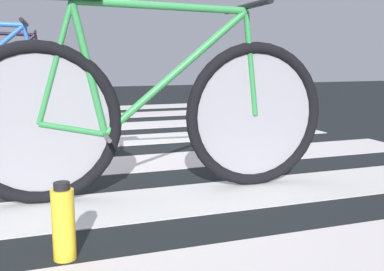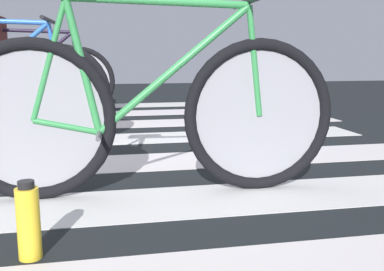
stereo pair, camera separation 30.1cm
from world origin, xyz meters
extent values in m
cube|color=black|center=(0.00, 0.00, 0.01)|extent=(18.00, 14.00, 0.02)
cube|color=beige|center=(0.13, -1.03, 0.02)|extent=(5.20, 0.44, 0.00)
cube|color=beige|center=(0.02, -0.26, 0.02)|extent=(5.20, 0.44, 0.00)
cube|color=silver|center=(-0.12, 0.52, 0.02)|extent=(5.20, 0.44, 0.00)
cube|color=beige|center=(0.12, 1.26, 0.02)|extent=(5.20, 0.44, 0.00)
cube|color=silver|center=(-0.05, 2.04, 0.02)|extent=(5.20, 0.44, 0.00)
cube|color=silver|center=(0.08, 2.80, 0.02)|extent=(5.20, 0.44, 0.00)
torus|color=black|center=(0.15, -0.87, 0.38)|extent=(0.72, 0.08, 0.72)
torus|color=black|center=(1.17, -0.91, 0.38)|extent=(0.72, 0.08, 0.72)
cylinder|color=gray|center=(0.15, -0.87, 0.38)|extent=(0.61, 0.03, 0.61)
cylinder|color=gray|center=(1.17, -0.91, 0.38)|extent=(0.61, 0.03, 0.61)
cylinder|color=#318746|center=(0.71, -0.89, 0.89)|extent=(0.80, 0.06, 0.05)
cylinder|color=#318746|center=(0.77, -0.89, 0.60)|extent=(0.70, 0.06, 0.59)
cylinder|color=#318746|center=(0.37, -0.88, 0.61)|extent=(0.15, 0.04, 0.59)
cylinder|color=#318746|center=(0.29, -0.87, 0.35)|extent=(0.29, 0.04, 0.09)
cylinder|color=#318746|center=(0.23, -0.87, 0.64)|extent=(0.19, 0.03, 0.53)
cylinder|color=#318746|center=(1.14, -0.91, 0.63)|extent=(0.09, 0.03, 0.50)
cylinder|color=black|center=(1.11, -0.91, 0.90)|extent=(0.05, 0.52, 0.03)
cylinder|color=#4C4C51|center=(0.43, -0.88, 0.32)|extent=(0.03, 0.34, 0.02)
torus|color=black|center=(0.16, 0.50, 0.38)|extent=(0.72, 0.09, 0.72)
cylinder|color=gray|center=(0.16, 0.50, 0.38)|extent=(0.61, 0.04, 0.61)
cylinder|color=#295CAE|center=(-0.24, 0.52, 0.60)|extent=(0.70, 0.07, 0.59)
cylinder|color=#295CAE|center=(0.13, 0.50, 0.63)|extent=(0.09, 0.03, 0.50)
cylinder|color=black|center=(0.10, 0.50, 0.90)|extent=(0.06, 0.52, 0.03)
torus|color=black|center=(0.24, 1.95, 0.38)|extent=(0.72, 0.06, 0.72)
cylinder|color=gray|center=(0.24, 1.95, 0.38)|extent=(0.61, 0.01, 0.61)
cylinder|color=black|center=(-0.22, 1.95, 0.89)|extent=(0.80, 0.04, 0.05)
cylinder|color=black|center=(-0.16, 1.95, 0.60)|extent=(0.70, 0.04, 0.59)
cylinder|color=black|center=(0.21, 1.95, 0.63)|extent=(0.09, 0.03, 0.50)
cylinder|color=black|center=(0.18, 1.95, 0.90)|extent=(0.03, 0.52, 0.03)
cylinder|color=#4C4C51|center=(-0.50, 1.95, 0.32)|extent=(0.02, 0.34, 0.02)
cube|color=#5B5F65|center=(-0.52, 2.09, 0.06)|extent=(0.26, 0.10, 0.07)
cube|color=#5B5F65|center=(-0.52, 1.81, 0.06)|extent=(0.26, 0.10, 0.07)
cylinder|color=gold|center=(0.21, -1.48, 0.14)|extent=(0.07, 0.07, 0.23)
cylinder|color=black|center=(0.21, -1.48, 0.26)|extent=(0.05, 0.05, 0.02)
camera|label=1|loc=(0.14, -2.91, 0.67)|focal=42.34mm
camera|label=2|loc=(0.44, -2.91, 0.67)|focal=42.34mm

